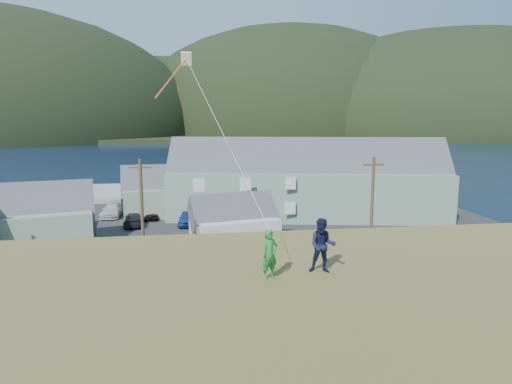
# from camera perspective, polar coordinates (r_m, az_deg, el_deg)

# --- Properties ---
(ground) EXTENTS (900.00, 900.00, 0.00)m
(ground) POSITION_cam_1_polar(r_m,az_deg,el_deg) (34.05, -9.39, -11.67)
(ground) COLOR #0A1638
(ground) RESTS_ON ground
(grass_strip) EXTENTS (110.00, 8.00, 0.10)m
(grass_strip) POSITION_cam_1_polar(r_m,az_deg,el_deg) (32.17, -9.49, -12.87)
(grass_strip) COLOR #4C3D19
(grass_strip) RESTS_ON ground
(waterfront_lot) EXTENTS (72.00, 36.00, 0.12)m
(waterfront_lot) POSITION_cam_1_polar(r_m,az_deg,el_deg) (50.26, -8.91, -4.62)
(waterfront_lot) COLOR #28282B
(waterfront_lot) RESTS_ON ground
(wharf) EXTENTS (26.00, 14.00, 0.90)m
(wharf) POSITION_cam_1_polar(r_m,az_deg,el_deg) (73.06, -13.32, -0.03)
(wharf) COLOR gray
(wharf) RESTS_ON ground
(far_shore) EXTENTS (900.00, 320.00, 2.00)m
(far_shore) POSITION_cam_1_polar(r_m,az_deg,el_deg) (361.93, -8.08, 7.64)
(far_shore) COLOR black
(far_shore) RESTS_ON ground
(far_hills) EXTENTS (760.00, 265.00, 143.00)m
(far_hills) POSITION_cam_1_polar(r_m,az_deg,el_deg) (313.21, -1.52, 7.63)
(far_hills) COLOR black
(far_hills) RESTS_ON ground
(lodge) EXTENTS (34.24, 15.11, 11.65)m
(lodge) POSITION_cam_1_polar(r_m,az_deg,el_deg) (55.52, 6.33, 1.44)
(lodge) COLOR slate
(lodge) RESTS_ON waterfront_lot
(shed_palegreen_near) EXTENTS (11.32, 8.44, 7.42)m
(shed_palegreen_near) POSITION_cam_1_polar(r_m,az_deg,el_deg) (46.91, -25.74, -3.06)
(shed_palegreen_near) COLOR slate
(shed_palegreen_near) RESTS_ON waterfront_lot
(shed_white) EXTENTS (8.73, 6.70, 6.22)m
(shed_white) POSITION_cam_1_polar(r_m,az_deg,el_deg) (42.09, -2.78, -4.01)
(shed_white) COLOR silver
(shed_white) RESTS_ON waterfront_lot
(shed_palegreen_far) EXTENTS (11.99, 7.75, 7.62)m
(shed_palegreen_far) POSITION_cam_1_polar(r_m,az_deg,el_deg) (57.49, -10.85, 0.00)
(shed_palegreen_far) COLOR slate
(shed_palegreen_far) RESTS_ON waterfront_lot
(utility_poles) EXTENTS (32.86, 0.24, 9.66)m
(utility_poles) POSITION_cam_1_polar(r_m,az_deg,el_deg) (34.25, -13.33, -3.37)
(utility_poles) COLOR #47331E
(utility_poles) RESTS_ON waterfront_lot
(parked_cars) EXTENTS (23.76, 11.55, 1.57)m
(parked_cars) POSITION_cam_1_polar(r_m,az_deg,el_deg) (55.20, -20.26, -2.97)
(parked_cars) COLOR #A02A13
(parked_cars) RESTS_ON waterfront_lot
(kite_flyer_green) EXTENTS (0.68, 0.60, 1.57)m
(kite_flyer_green) POSITION_cam_1_polar(r_m,az_deg,el_deg) (14.22, 1.71, -7.84)
(kite_flyer_green) COLOR #21792E
(kite_flyer_green) RESTS_ON hillside
(kite_flyer_navy) EXTENTS (1.02, 0.89, 1.78)m
(kite_flyer_navy) POSITION_cam_1_polar(r_m,az_deg,el_deg) (14.95, 8.32, -6.64)
(kite_flyer_navy) COLOR black
(kite_flyer_navy) RESTS_ON hillside
(kite_rig) EXTENTS (1.88, 3.97, 9.86)m
(kite_rig) POSITION_cam_1_polar(r_m,az_deg,el_deg) (20.67, -8.86, 15.60)
(kite_rig) COLOR beige
(kite_rig) RESTS_ON ground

